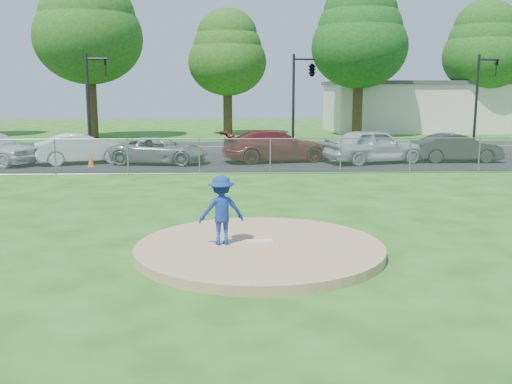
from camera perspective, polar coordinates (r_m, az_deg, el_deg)
ground at (r=22.26m, az=-0.81°, el=1.08°), size 120.00×120.00×0.00m
pitchers_mound at (r=12.46m, az=0.36°, el=-5.70°), size 5.40×5.40×0.20m
pitching_rubber at (r=12.62m, az=0.32°, el=-4.93°), size 0.60×0.15×0.04m
chain_link_fence at (r=24.14m, az=-0.94°, el=3.58°), size 40.00×0.06×1.50m
parking_lot at (r=28.69m, az=-1.14°, el=3.12°), size 50.00×8.00×0.01m
street at (r=36.15m, az=-1.38°, el=4.57°), size 60.00×7.00×0.01m
commercial_building at (r=52.66m, az=16.23°, el=8.26°), size 16.40×9.40×4.30m
tree_left at (r=44.48m, az=-16.47°, el=15.84°), size 7.84×7.84×12.53m
tree_center at (r=46.07m, az=-2.89°, el=13.80°), size 6.16×6.16×9.84m
tree_right at (r=45.19m, az=10.32°, el=15.23°), size 7.28×7.28×11.63m
tree_far_right at (r=51.40m, az=21.94°, el=13.38°), size 6.72×6.72×10.74m
traffic_signal_left at (r=34.95m, az=-16.07°, el=9.51°), size 1.28×0.20×5.60m
traffic_signal_center at (r=34.29m, az=5.44°, el=11.93°), size 1.42×2.48×5.60m
traffic_signal_right at (r=37.05m, az=21.55°, el=9.21°), size 1.28×0.20×5.60m
pitcher at (r=12.32m, az=-3.48°, el=-1.82°), size 1.06×0.74×1.51m
traffic_cone at (r=27.57m, az=-16.18°, el=3.09°), size 0.31×0.31×0.61m
parked_car_white at (r=28.87m, az=-16.95°, el=4.17°), size 4.60×3.06×1.43m
parked_car_gray at (r=27.91m, az=-9.64°, el=4.12°), size 4.86×2.77×1.28m
parked_car_darkred at (r=28.39m, az=2.00°, el=4.63°), size 5.70×3.34×1.55m
parked_car_pearl at (r=28.41m, az=11.75°, el=4.55°), size 5.28×3.31×1.67m
parked_car_charcoal at (r=30.02m, az=19.48°, el=4.20°), size 4.23×1.56×1.39m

